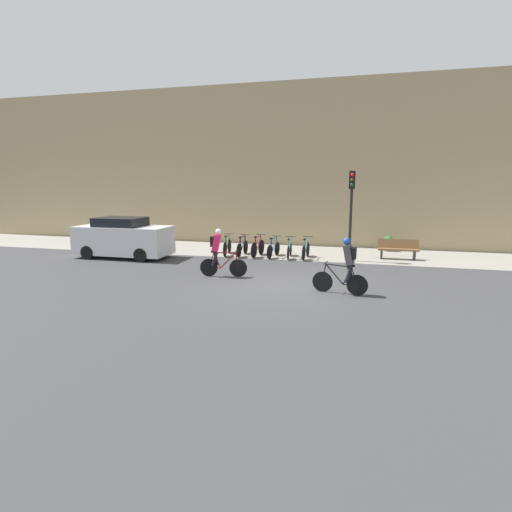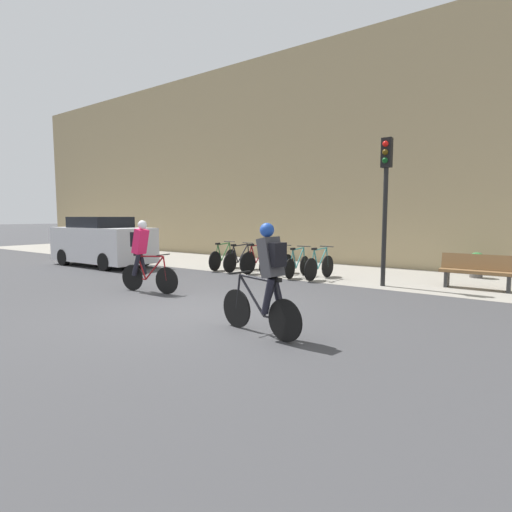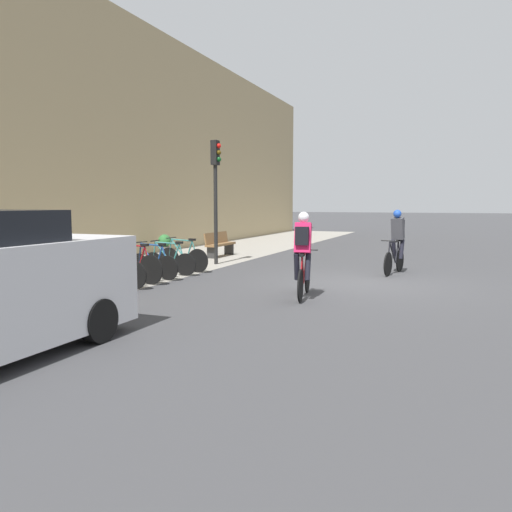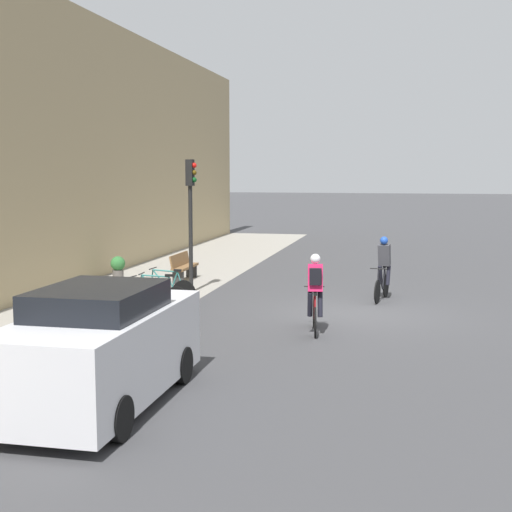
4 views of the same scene
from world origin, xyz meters
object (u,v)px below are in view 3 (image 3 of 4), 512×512
cyclist_grey (397,239)px  bench (219,244)px  cyclist_pink (303,253)px  parked_bike_2 (136,266)px  parked_bike_4 (169,261)px  parked_bike_3 (153,264)px  parked_bike_5 (183,258)px  parked_bike_0 (94,275)px  potted_plant (165,243)px  traffic_light_pole (216,180)px  parked_bike_1 (116,271)px

cyclist_grey → bench: 6.86m
cyclist_pink → bench: (6.68, 5.22, -0.47)m
parked_bike_2 → parked_bike_4: bearing=-0.1°
cyclist_pink → parked_bike_3: bearing=75.4°
parked_bike_3 → parked_bike_4: 0.75m
bench → parked_bike_4: bearing=-169.7°
parked_bike_2 → cyclist_grey: bearing=-53.3°
cyclist_pink → parked_bike_5: bearing=58.7°
cyclist_grey → parked_bike_5: size_ratio=1.08×
parked_bike_0 → potted_plant: (7.52, 3.03, 0.03)m
traffic_light_pole → cyclist_grey: bearing=-89.6°
parked_bike_4 → parked_bike_1: bearing=180.0°
traffic_light_pole → potted_plant: 4.26m
cyclist_pink → parked_bike_1: cyclist_pink is taller
cyclist_pink → parked_bike_2: cyclist_pink is taller
parked_bike_5 → parked_bike_2: bearing=180.0°
parked_bike_1 → traffic_light_pole: size_ratio=0.43×
parked_bike_4 → potted_plant: bearing=33.9°
cyclist_grey → traffic_light_pole: traffic_light_pole is taller
parked_bike_1 → parked_bike_4: (2.26, -0.00, -0.01)m
parked_bike_0 → parked_bike_5: size_ratio=1.01×
cyclist_pink → parked_bike_2: bearing=85.0°
cyclist_pink → parked_bike_5: (2.64, 4.35, -0.55)m
parked_bike_5 → traffic_light_pole: traffic_light_pole is taller
parked_bike_1 → parked_bike_3: size_ratio=1.05×
bench → parked_bike_3: bearing=-171.1°
parked_bike_0 → parked_bike_3: 2.26m
cyclist_pink → parked_bike_3: cyclist_pink is taller
parked_bike_2 → parked_bike_1: bearing=-179.8°
parked_bike_3 → potted_plant: bearing=30.0°
parked_bike_3 → potted_plant: parked_bike_3 is taller
parked_bike_4 → parked_bike_5: size_ratio=0.98×
parked_bike_1 → parked_bike_3: 1.50m
parked_bike_1 → parked_bike_5: size_ratio=1.03×
traffic_light_pole → parked_bike_2: bearing=178.9°
parked_bike_0 → potted_plant: 8.11m
cyclist_grey → potted_plant: size_ratio=2.26×
parked_bike_0 → parked_bike_1: 0.75m
parked_bike_4 → parked_bike_0: bearing=180.0°
parked_bike_0 → bench: (7.80, 0.87, 0.07)m
parked_bike_1 → traffic_light_pole: (4.93, -0.08, 2.29)m
parked_bike_4 → potted_plant: 5.44m
cyclist_grey → parked_bike_5: (-1.96, 5.65, -0.55)m
cyclist_pink → parked_bike_0: cyclist_pink is taller
parked_bike_2 → parked_bike_3: parked_bike_2 is taller
traffic_light_pole → parked_bike_3: bearing=178.7°
cyclist_pink → potted_plant: cyclist_pink is taller
cyclist_pink → parked_bike_2: (0.38, 4.35, -0.53)m
cyclist_pink → traffic_light_pole: size_ratio=0.45×
parked_bike_2 → parked_bike_5: size_ratio=1.02×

